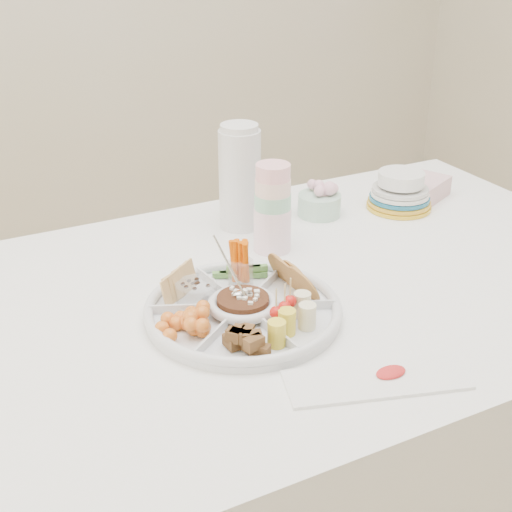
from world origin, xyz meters
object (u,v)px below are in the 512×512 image
dining_table (310,416)px  thermos (240,176)px  plate_stack (400,189)px  party_tray (243,307)px

dining_table → thermos: thermos is taller
thermos → plate_stack: size_ratio=1.56×
thermos → plate_stack: 0.44m
dining_table → party_tray: size_ratio=4.00×
party_tray → plate_stack: size_ratio=2.22×
plate_stack → dining_table: bearing=-149.6°
dining_table → plate_stack: bearing=30.4°
thermos → party_tray: bearing=-115.4°
party_tray → thermos: thermos is taller
dining_table → thermos: size_ratio=5.70×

